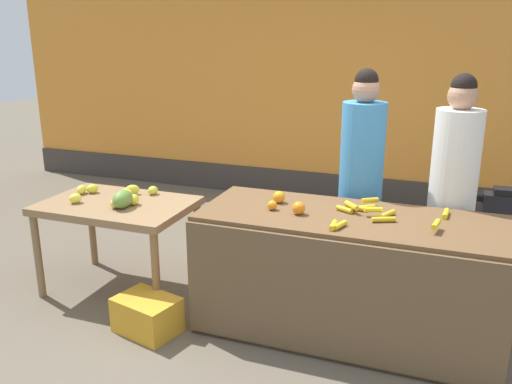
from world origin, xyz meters
TOP-DOWN VIEW (x-y plane):
  - ground_plane at (0.00, 0.00)m, footprint 24.00×24.00m
  - market_wall_back at (0.00, 3.11)m, footprint 9.84×0.23m
  - fruit_stall_counter at (0.40, -0.01)m, footprint 2.07×0.83m
  - side_table_wooden at (-1.48, 0.00)m, footprint 1.19×0.79m
  - banana_bunch_pile at (0.56, 0.03)m, footprint 0.75×0.64m
  - orange_pile at (-0.05, -0.01)m, footprint 0.30×0.29m
  - mango_papaya_pile at (-1.46, -0.01)m, footprint 0.68×0.56m
  - vendor_woman_blue_shirt at (0.36, 0.65)m, footprint 0.34×0.34m
  - vendor_woman_white_shirt at (1.04, 0.61)m, footprint 0.34×0.34m
  - produce_crate at (-0.93, -0.51)m, footprint 0.50×0.42m
  - produce_sack at (-0.64, 0.77)m, footprint 0.37×0.42m

SIDE VIEW (x-z plane):
  - ground_plane at x=0.00m, z-range 0.00..0.00m
  - produce_crate at x=-0.93m, z-range 0.00..0.26m
  - produce_sack at x=-0.64m, z-range 0.00..0.56m
  - fruit_stall_counter at x=0.40m, z-range 0.00..0.88m
  - side_table_wooden at x=-1.48m, z-range 0.30..1.06m
  - mango_papaya_pile at x=-1.46m, z-range 0.75..0.89m
  - banana_bunch_pile at x=0.56m, z-range 0.88..0.94m
  - vendor_woman_white_shirt at x=1.04m, z-range 0.01..1.82m
  - vendor_woman_blue_shirt at x=0.36m, z-range 0.01..1.83m
  - orange_pile at x=-0.05m, z-range 0.88..0.97m
  - market_wall_back at x=0.00m, z-range -0.03..2.94m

